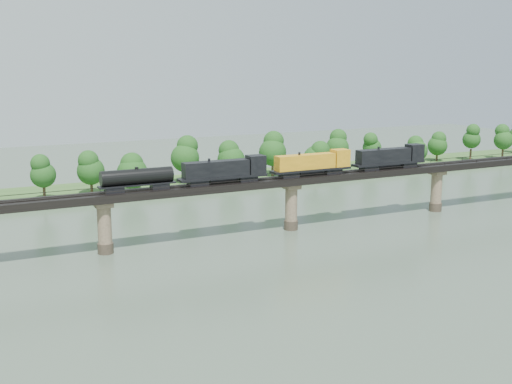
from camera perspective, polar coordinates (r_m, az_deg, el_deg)
name	(u,v)px	position (r m, az deg, el deg)	size (l,w,h in m)	color
ground	(374,269)	(114.56, 10.47, -6.75)	(400.00, 400.00, 0.00)	#3C4D3E
far_bank	(199,183)	(187.34, -5.07, 0.79)	(300.00, 24.00, 1.60)	#2D5120
bridge	(291,205)	(137.44, 3.14, -1.14)	(236.00, 30.00, 11.50)	#473A2D
bridge_superstructure	(291,176)	(136.19, 3.17, 1.46)	(220.00, 4.90, 0.75)	black
far_treeline	(177,160)	(179.09, -7.06, 2.85)	(289.06, 17.54, 13.60)	#382619
freight_train	(284,166)	(134.92, 2.48, 2.31)	(75.50, 2.94, 5.20)	black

